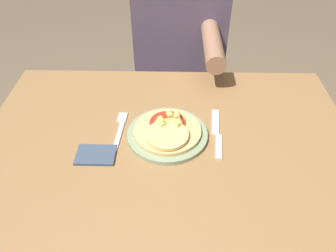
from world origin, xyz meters
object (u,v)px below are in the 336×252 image
object	(u,v)px
pizza	(168,130)
fork	(120,128)
dining_table	(167,174)
plate	(168,134)
knife	(217,133)
person_diner	(180,51)

from	to	relation	value
pizza	fork	world-z (taller)	pizza
dining_table	fork	bearing A→B (deg)	150.54
dining_table	pizza	world-z (taller)	pizza
plate	knife	world-z (taller)	plate
dining_table	pizza	size ratio (longest dim) A/B	5.59
dining_table	plate	world-z (taller)	plate
plate	dining_table	bearing A→B (deg)	-91.97
pizza	fork	distance (m)	0.15
knife	person_diner	world-z (taller)	person_diner
dining_table	fork	size ratio (longest dim) A/B	6.38
pizza	fork	bearing A→B (deg)	167.86
dining_table	knife	world-z (taller)	knife
fork	person_diner	world-z (taller)	person_diner
fork	knife	world-z (taller)	same
dining_table	pizza	bearing A→B (deg)	87.15
dining_table	person_diner	distance (m)	0.69
fork	dining_table	bearing A→B (deg)	-29.46
plate	person_diner	bearing A→B (deg)	86.34
pizza	person_diner	world-z (taller)	person_diner
fork	pizza	bearing A→B (deg)	-12.14
knife	person_diner	size ratio (longest dim) A/B	0.19
plate	pizza	size ratio (longest dim) A/B	1.20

